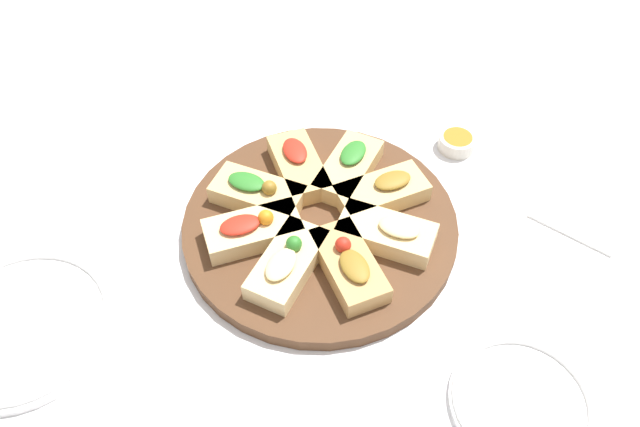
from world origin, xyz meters
TOP-DOWN VIEW (x-y plane):
  - ground_plane at (0.00, 0.00)m, footprint 3.00×3.00m
  - serving_board at (0.00, 0.00)m, footprint 0.42×0.42m
  - focaccia_slice_0 at (-0.06, -0.09)m, footprint 0.14×0.15m
  - focaccia_slice_1 at (0.01, -0.11)m, footprint 0.08×0.14m
  - focaccia_slice_2 at (0.08, -0.07)m, footprint 0.15×0.14m
  - focaccia_slice_3 at (0.10, 0.01)m, footprint 0.15×0.08m
  - focaccia_slice_4 at (0.07, 0.08)m, footprint 0.14×0.15m
  - focaccia_slice_5 at (-0.01, 0.10)m, footprint 0.08×0.14m
  - focaccia_slice_6 at (-0.08, 0.06)m, footprint 0.15×0.14m
  - focaccia_slice_7 at (-0.10, -0.02)m, footprint 0.15×0.09m
  - plate_left at (-0.36, 0.12)m, footprint 0.18×0.18m
  - plate_right at (0.26, 0.36)m, footprint 0.25×0.25m
  - napkin_stack at (-0.34, -0.24)m, footprint 0.15×0.13m
  - dipping_bowl at (-0.11, -0.28)m, footprint 0.06×0.06m

SIDE VIEW (x-z plane):
  - ground_plane at x=0.00m, z-range 0.00..0.00m
  - napkin_stack at x=-0.34m, z-range 0.00..0.01m
  - plate_right at x=0.26m, z-range 0.00..0.02m
  - plate_left at x=-0.36m, z-range 0.00..0.02m
  - serving_board at x=0.00m, z-range 0.00..0.02m
  - dipping_bowl at x=-0.11m, z-range 0.00..0.03m
  - focaccia_slice_0 at x=-0.06m, z-range 0.02..0.06m
  - focaccia_slice_1 at x=0.01m, z-range 0.02..0.06m
  - focaccia_slice_2 at x=0.08m, z-range 0.02..0.06m
  - focaccia_slice_7 at x=-0.10m, z-range 0.02..0.06m
  - focaccia_slice_3 at x=0.10m, z-range 0.02..0.06m
  - focaccia_slice_4 at x=0.07m, z-range 0.02..0.06m
  - focaccia_slice_5 at x=-0.01m, z-range 0.02..0.06m
  - focaccia_slice_6 at x=-0.08m, z-range 0.02..0.06m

